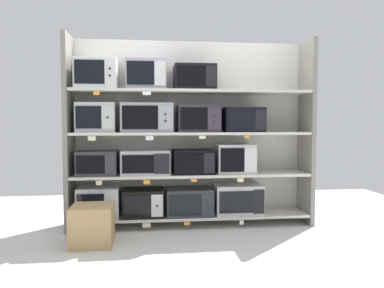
% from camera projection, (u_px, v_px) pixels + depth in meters
% --- Properties ---
extents(ground, '(6.67, 6.00, 0.02)m').
position_uv_depth(ground, '(205.00, 257.00, 3.29)').
color(ground, silver).
extents(back_panel, '(2.87, 0.04, 2.14)m').
position_uv_depth(back_panel, '(190.00, 132.00, 4.45)').
color(back_panel, beige).
rests_on(back_panel, ground).
extents(upright_left, '(0.05, 0.42, 2.14)m').
position_uv_depth(upright_left, '(69.00, 133.00, 4.07)').
color(upright_left, gray).
rests_on(upright_left, ground).
extents(upright_right, '(0.05, 0.42, 2.14)m').
position_uv_depth(upright_right, '(307.00, 132.00, 4.37)').
color(upright_right, gray).
rests_on(upright_right, ground).
extents(shelf_0, '(2.67, 0.42, 0.03)m').
position_uv_depth(shelf_0, '(192.00, 215.00, 4.27)').
color(shelf_0, beige).
rests_on(shelf_0, ground).
extents(microwave_0, '(0.46, 0.40, 0.34)m').
position_uv_depth(microwave_0, '(99.00, 202.00, 4.14)').
color(microwave_0, '#B8B9BB').
rests_on(microwave_0, shelf_0).
extents(microwave_1, '(0.45, 0.40, 0.30)m').
position_uv_depth(microwave_1, '(143.00, 202.00, 4.20)').
color(microwave_1, black).
rests_on(microwave_1, shelf_0).
extents(microwave_2, '(0.52, 0.41, 0.30)m').
position_uv_depth(microwave_2, '(189.00, 201.00, 4.25)').
color(microwave_2, '#2C2F37').
rests_on(microwave_2, shelf_0).
extents(microwave_3, '(0.54, 0.40, 0.34)m').
position_uv_depth(microwave_3, '(237.00, 199.00, 4.32)').
color(microwave_3, '#BAB3B6').
rests_on(microwave_3, shelf_0).
extents(price_tag_0, '(0.06, 0.00, 0.04)m').
position_uv_depth(price_tag_0, '(102.00, 226.00, 3.95)').
color(price_tag_0, beige).
extents(price_tag_1, '(0.09, 0.00, 0.05)m').
position_uv_depth(price_tag_1, '(146.00, 225.00, 4.00)').
color(price_tag_1, beige).
extents(price_tag_2, '(0.07, 0.00, 0.03)m').
position_uv_depth(price_tag_2, '(187.00, 224.00, 4.05)').
color(price_tag_2, orange).
extents(price_tag_3, '(0.05, 0.00, 0.05)m').
position_uv_depth(price_tag_3, '(242.00, 222.00, 4.12)').
color(price_tag_3, white).
extents(shelf_1, '(2.67, 0.42, 0.03)m').
position_uv_depth(shelf_1, '(192.00, 175.00, 4.24)').
color(shelf_1, beige).
extents(microwave_4, '(0.44, 0.37, 0.27)m').
position_uv_depth(microwave_4, '(98.00, 163.00, 4.11)').
color(microwave_4, '#322F38').
rests_on(microwave_4, shelf_1).
extents(microwave_5, '(0.54, 0.44, 0.27)m').
position_uv_depth(microwave_5, '(146.00, 162.00, 4.17)').
color(microwave_5, '#A29AA2').
rests_on(microwave_5, shelf_1).
extents(microwave_6, '(0.45, 0.36, 0.27)m').
position_uv_depth(microwave_6, '(193.00, 161.00, 4.23)').
color(microwave_6, black).
rests_on(microwave_6, shelf_1).
extents(microwave_7, '(0.43, 0.36, 0.33)m').
position_uv_depth(microwave_7, '(235.00, 159.00, 4.29)').
color(microwave_7, '#BBBABD').
rests_on(microwave_7, shelf_1).
extents(price_tag_4, '(0.06, 0.00, 0.05)m').
position_uv_depth(price_tag_4, '(99.00, 183.00, 3.92)').
color(price_tag_4, beige).
extents(price_tag_5, '(0.07, 0.00, 0.05)m').
position_uv_depth(price_tag_5, '(147.00, 182.00, 3.98)').
color(price_tag_5, orange).
extents(price_tag_6, '(0.07, 0.00, 0.03)m').
position_uv_depth(price_tag_6, '(194.00, 181.00, 4.03)').
color(price_tag_6, orange).
extents(price_tag_7, '(0.07, 0.00, 0.04)m').
position_uv_depth(price_tag_7, '(241.00, 180.00, 4.09)').
color(price_tag_7, beige).
extents(shelf_2, '(2.67, 0.42, 0.03)m').
position_uv_depth(shelf_2, '(192.00, 133.00, 4.22)').
color(shelf_2, beige).
extents(microwave_8, '(0.42, 0.34, 0.32)m').
position_uv_depth(microwave_8, '(97.00, 118.00, 4.09)').
color(microwave_8, '#B6BCB9').
rests_on(microwave_8, shelf_2).
extents(microwave_9, '(0.57, 0.36, 0.32)m').
position_uv_depth(microwave_9, '(147.00, 118.00, 4.15)').
color(microwave_9, '#979AA3').
rests_on(microwave_9, shelf_2).
extents(microwave_10, '(0.47, 0.38, 0.30)m').
position_uv_depth(microwave_10, '(198.00, 119.00, 4.21)').
color(microwave_10, '#332C38').
rests_on(microwave_10, shelf_2).
extents(microwave_11, '(0.45, 0.39, 0.28)m').
position_uv_depth(microwave_11, '(243.00, 120.00, 4.27)').
color(microwave_11, black).
rests_on(microwave_11, shelf_2).
extents(price_tag_8, '(0.08, 0.00, 0.05)m').
position_uv_depth(price_tag_8, '(92.00, 138.00, 3.89)').
color(price_tag_8, beige).
extents(price_tag_9, '(0.08, 0.00, 0.05)m').
position_uv_depth(price_tag_9, '(150.00, 138.00, 3.96)').
color(price_tag_9, white).
extents(price_tag_10, '(0.07, 0.00, 0.03)m').
position_uv_depth(price_tag_10, '(202.00, 137.00, 4.02)').
color(price_tag_10, beige).
extents(price_tag_11, '(0.06, 0.00, 0.03)m').
position_uv_depth(price_tag_11, '(247.00, 137.00, 4.07)').
color(price_tag_11, orange).
extents(shelf_3, '(2.67, 0.42, 0.03)m').
position_uv_depth(shelf_3, '(192.00, 92.00, 4.19)').
color(shelf_3, beige).
extents(microwave_12, '(0.44, 0.41, 0.33)m').
position_uv_depth(microwave_12, '(97.00, 74.00, 4.06)').
color(microwave_12, silver).
rests_on(microwave_12, shelf_3).
extents(microwave_13, '(0.44, 0.34, 0.33)m').
position_uv_depth(microwave_13, '(146.00, 75.00, 4.12)').
color(microwave_13, '#A19BAE').
rests_on(microwave_13, shelf_3).
extents(microwave_14, '(0.46, 0.42, 0.28)m').
position_uv_depth(microwave_14, '(194.00, 78.00, 4.18)').
color(microwave_14, black).
rests_on(microwave_14, shelf_3).
extents(price_tag_12, '(0.06, 0.00, 0.04)m').
position_uv_depth(price_tag_12, '(96.00, 93.00, 3.87)').
color(price_tag_12, orange).
extents(price_tag_13, '(0.09, 0.00, 0.04)m').
position_uv_depth(price_tag_13, '(147.00, 93.00, 3.93)').
color(price_tag_13, white).
extents(shipping_carton, '(0.39, 0.39, 0.38)m').
position_uv_depth(shipping_carton, '(92.00, 225.00, 3.58)').
color(shipping_carton, tan).
rests_on(shipping_carton, ground).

